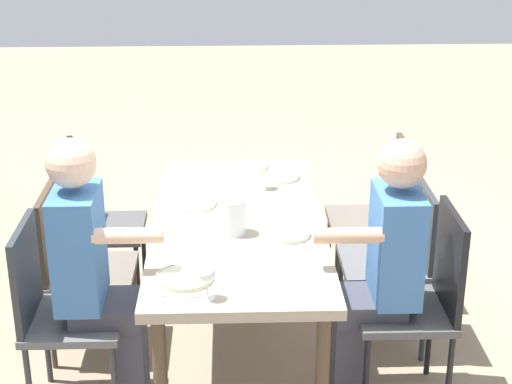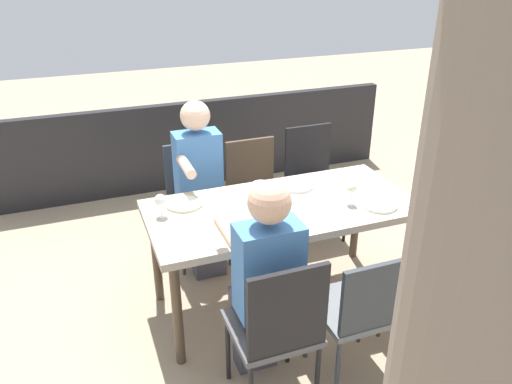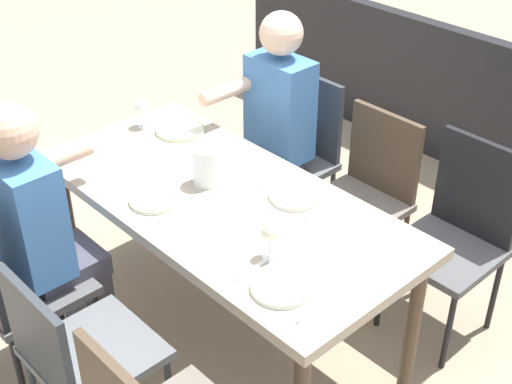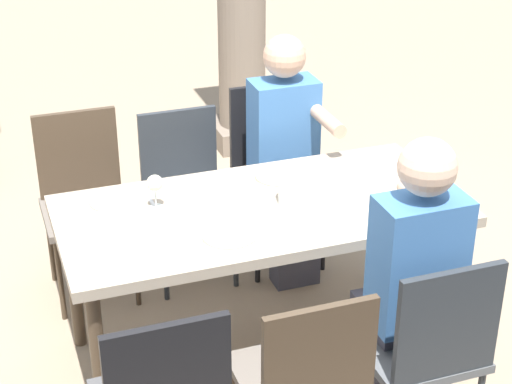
# 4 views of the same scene
# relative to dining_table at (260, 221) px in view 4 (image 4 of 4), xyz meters

# --- Properties ---
(ground_plane) EXTENTS (16.00, 16.00, 0.00)m
(ground_plane) POSITION_rel_dining_table_xyz_m (0.00, 0.00, -0.70)
(ground_plane) COLOR gray
(dining_table) EXTENTS (1.76, 0.83, 0.78)m
(dining_table) POSITION_rel_dining_table_xyz_m (0.00, 0.00, 0.00)
(dining_table) COLOR tan
(dining_table) RESTS_ON ground
(chair_west_north) EXTENTS (0.44, 0.44, 0.95)m
(chair_west_north) POSITION_rel_dining_table_xyz_m (-0.65, 0.84, -0.15)
(chair_west_north) COLOR #6A6158
(chair_west_north) RESTS_ON ground
(chair_mid_north) EXTENTS (0.44, 0.44, 0.89)m
(chair_mid_north) POSITION_rel_dining_table_xyz_m (-0.12, 0.83, -0.18)
(chair_mid_north) COLOR #5B5E61
(chair_mid_north) RESTS_ON ground
(chair_mid_south) EXTENTS (0.44, 0.44, 0.89)m
(chair_mid_south) POSITION_rel_dining_table_xyz_m (-0.12, -0.84, -0.19)
(chair_mid_south) COLOR #6A6158
(chair_mid_south) RESTS_ON ground
(chair_east_north) EXTENTS (0.44, 0.44, 0.97)m
(chair_east_north) POSITION_rel_dining_table_xyz_m (0.38, 0.84, -0.15)
(chair_east_north) COLOR #4F4F50
(chair_east_north) RESTS_ON ground
(chair_east_south) EXTENTS (0.44, 0.44, 0.93)m
(chair_east_south) POSITION_rel_dining_table_xyz_m (0.38, -0.84, -0.17)
(chair_east_south) COLOR #5B5E61
(chair_east_south) RESTS_ON ground
(diner_woman_green) EXTENTS (0.34, 0.50, 1.31)m
(diner_woman_green) POSITION_rel_dining_table_xyz_m (0.38, 0.64, 0.01)
(diner_woman_green) COLOR #3F3F4C
(diner_woman_green) RESTS_ON ground
(diner_man_white) EXTENTS (0.34, 0.50, 1.33)m
(diner_man_white) POSITION_rel_dining_table_xyz_m (0.38, -0.65, 0.02)
(diner_man_white) COLOR #3F3F4C
(diner_man_white) RESTS_ON ground
(plate_0) EXTENTS (0.23, 0.23, 0.02)m
(plate_0) POSITION_rel_dining_table_xyz_m (-0.59, 0.24, 0.08)
(plate_0) COLOR white
(plate_0) RESTS_ON dining_table
(wine_glass_0) EXTENTS (0.07, 0.07, 0.16)m
(wine_glass_0) POSITION_rel_dining_table_xyz_m (-0.43, 0.14, 0.19)
(wine_glass_0) COLOR white
(wine_glass_0) RESTS_ON dining_table
(fork_0) EXTENTS (0.03, 0.17, 0.01)m
(fork_0) POSITION_rel_dining_table_xyz_m (-0.74, 0.24, 0.08)
(fork_0) COLOR silver
(fork_0) RESTS_ON dining_table
(spoon_0) EXTENTS (0.02, 0.17, 0.01)m
(spoon_0) POSITION_rel_dining_table_xyz_m (-0.44, 0.24, 0.08)
(spoon_0) COLOR silver
(spoon_0) RESTS_ON dining_table
(plate_1) EXTENTS (0.22, 0.22, 0.02)m
(plate_1) POSITION_rel_dining_table_xyz_m (-0.21, -0.22, 0.08)
(plate_1) COLOR white
(plate_1) RESTS_ON dining_table
(fork_1) EXTENTS (0.03, 0.17, 0.01)m
(fork_1) POSITION_rel_dining_table_xyz_m (-0.36, -0.22, 0.08)
(fork_1) COLOR silver
(fork_1) RESTS_ON dining_table
(spoon_1) EXTENTS (0.02, 0.17, 0.01)m
(spoon_1) POSITION_rel_dining_table_xyz_m (-0.06, -0.22, 0.08)
(spoon_1) COLOR silver
(spoon_1) RESTS_ON dining_table
(plate_2) EXTENTS (0.22, 0.22, 0.02)m
(plate_2) POSITION_rel_dining_table_xyz_m (0.17, 0.23, 0.08)
(plate_2) COLOR white
(plate_2) RESTS_ON dining_table
(fork_2) EXTENTS (0.03, 0.17, 0.01)m
(fork_2) POSITION_rel_dining_table_xyz_m (0.02, 0.23, 0.08)
(fork_2) COLOR silver
(fork_2) RESTS_ON dining_table
(spoon_2) EXTENTS (0.02, 0.17, 0.01)m
(spoon_2) POSITION_rel_dining_table_xyz_m (0.32, 0.23, 0.08)
(spoon_2) COLOR silver
(spoon_2) RESTS_ON dining_table
(plate_3) EXTENTS (0.25, 0.25, 0.02)m
(plate_3) POSITION_rel_dining_table_xyz_m (0.60, -0.23, 0.08)
(plate_3) COLOR silver
(plate_3) RESTS_ON dining_table
(wine_glass_3) EXTENTS (0.08, 0.08, 0.15)m
(wine_glass_3) POSITION_rel_dining_table_xyz_m (0.77, -0.13, 0.18)
(wine_glass_3) COLOR white
(wine_glass_3) RESTS_ON dining_table
(fork_3) EXTENTS (0.04, 0.17, 0.01)m
(fork_3) POSITION_rel_dining_table_xyz_m (0.45, -0.23, 0.08)
(fork_3) COLOR silver
(fork_3) RESTS_ON dining_table
(spoon_3) EXTENTS (0.03, 0.17, 0.01)m
(spoon_3) POSITION_rel_dining_table_xyz_m (0.75, -0.23, 0.08)
(spoon_3) COLOR silver
(spoon_3) RESTS_ON dining_table
(water_pitcher) EXTENTS (0.12, 0.12, 0.17)m
(water_pitcher) POSITION_rel_dining_table_xyz_m (0.14, -0.02, 0.15)
(water_pitcher) COLOR white
(water_pitcher) RESTS_ON dining_table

